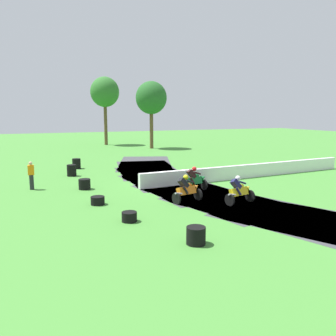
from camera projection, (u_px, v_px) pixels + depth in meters
ground_plane at (175, 185)px, 21.08m from camera, size 120.00×120.00×0.00m
track_asphalt at (188, 184)px, 21.49m from camera, size 9.26×29.07×0.01m
safety_barrier at (251, 171)px, 23.61m from camera, size 16.44×1.34×0.90m
motorcycle_lead_green at (194, 179)px, 19.51m from camera, size 1.68×0.84×1.43m
motorcycle_chase_orange at (187, 189)px, 17.15m from camera, size 1.68×1.10×1.42m
motorcycle_trailing_yellow at (240, 190)px, 16.90m from camera, size 1.67×1.05×1.42m
tire_stack_near at (76, 164)px, 27.26m from camera, size 0.64×0.64×0.80m
tire_stack_mid_a at (72, 170)px, 24.09m from camera, size 0.64×0.64×0.80m
tire_stack_mid_b at (85, 184)px, 19.95m from camera, size 0.68×0.68×0.60m
tire_stack_far at (98, 201)px, 16.63m from camera, size 0.66×0.66×0.40m
tire_stack_extra_a at (129, 217)px, 14.05m from camera, size 0.62×0.62×0.40m
tire_stack_extra_b at (196, 235)px, 11.62m from camera, size 0.66×0.66×0.60m
track_marshal at (31, 176)px, 19.80m from camera, size 0.34×0.24×1.63m
tree_far_left at (105, 92)px, 46.31m from camera, size 3.83×3.83×9.13m
tree_far_right at (151, 98)px, 41.87m from camera, size 3.77×3.77×8.14m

